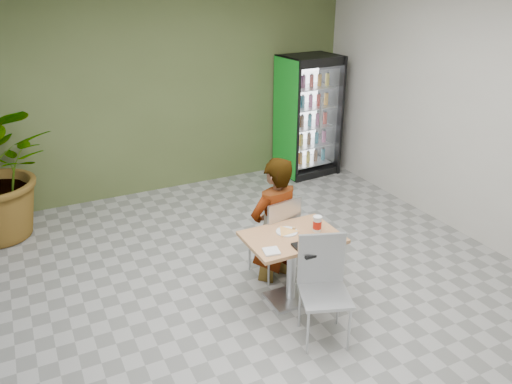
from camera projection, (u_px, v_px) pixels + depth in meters
ground at (271, 310)px, 5.00m from camera, size 7.00×7.00×0.00m
room_envelope at (273, 161)px, 4.36m from camera, size 6.00×7.00×3.20m
dining_table at (292, 255)px, 4.96m from camera, size 0.93×0.65×0.75m
chair_far at (278, 232)px, 5.35m from camera, size 0.48×0.49×0.95m
chair_near at (323, 279)px, 4.49m from camera, size 0.56×0.56×0.98m
seated_woman at (275, 231)px, 5.39m from camera, size 0.68×0.50×1.69m
pizza_plate at (287, 231)px, 4.93m from camera, size 0.27×0.21×0.03m
soda_cup at (317, 224)px, 4.93m from camera, size 0.09×0.09×0.16m
napkin_stack at (271, 251)px, 4.58m from camera, size 0.17×0.17×0.02m
cafeteria_tray at (317, 247)px, 4.65m from camera, size 0.41×0.31×0.02m
beverage_fridge at (308, 116)px, 8.12m from camera, size 0.93×0.74×1.93m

